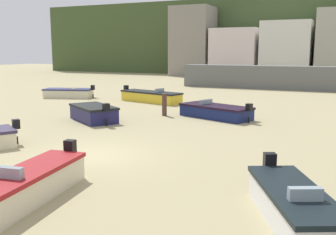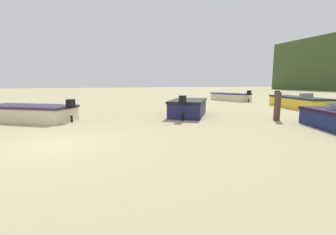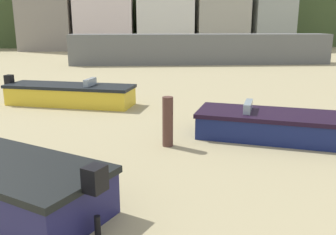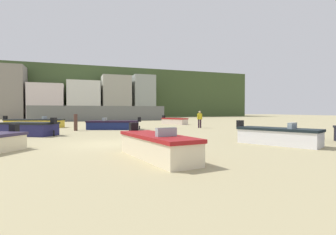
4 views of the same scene
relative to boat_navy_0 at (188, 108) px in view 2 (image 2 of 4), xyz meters
The scene contains 6 objects.
ground_plane 7.59m from the boat_navy_0, 55.16° to the right, with size 160.00×160.00×0.00m, color tan.
boat_navy_0 is the anchor object (origin of this frame).
boat_cream_4 7.97m from the boat_navy_0, 97.38° to the right, with size 3.79×4.64×1.06m.
boat_yellow_6 8.82m from the boat_navy_0, 95.46° to the left, with size 5.57×2.87×1.15m.
boat_cream_8 12.01m from the boat_navy_0, 135.21° to the left, with size 4.39×2.78×1.09m.
mooring_post_near_water 4.43m from the boat_navy_0, 49.79° to the left, with size 0.29×0.29×1.37m, color #4F332B.
Camera 2 is at (7.13, 1.11, 1.80)m, focal length 24.42 mm.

